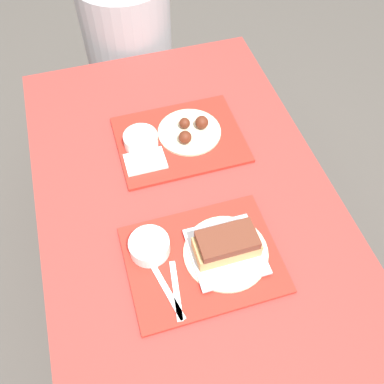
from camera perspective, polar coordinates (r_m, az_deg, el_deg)
The scene contains 14 objects.
ground_plane at distance 2.01m, azimuth -0.60°, elevation -12.83°, with size 12.00×12.00×0.00m, color #4C4742.
picnic_table at distance 1.42m, azimuth -0.83°, elevation -2.49°, with size 0.91×1.44×0.76m.
picnic_bench_far at distance 2.26m, azimuth -7.51°, elevation 12.80°, with size 0.87×0.28×0.44m.
tray_near at distance 1.22m, azimuth 1.45°, elevation -8.95°, with size 0.42×0.33×0.01m.
tray_far at distance 1.48m, azimuth -1.63°, elevation 7.02°, with size 0.42×0.33×0.01m.
bowl_coleslaw_near at distance 1.21m, azimuth -5.71°, elevation -7.14°, with size 0.11×0.11×0.05m.
brisket_sandwich_plate at distance 1.19m, azimuth 4.61°, elevation -7.39°, with size 0.24×0.24×0.09m.
plastic_fork_near at distance 1.17m, azimuth -3.21°, elevation -13.23°, with size 0.05×0.17×0.00m.
plastic_knife_near at distance 1.17m, azimuth -2.14°, elevation -12.96°, with size 0.04×0.17×0.00m.
condiment_packet at distance 1.24m, azimuth 1.17°, elevation -5.65°, with size 0.04×0.03×0.01m.
bowl_coleslaw_far at distance 1.44m, azimuth -6.84°, elevation 6.96°, with size 0.11×0.11×0.05m.
wings_plate_far at distance 1.48m, azimuth -0.24°, elevation 8.22°, with size 0.22×0.22×0.05m.
napkin_far at distance 1.41m, azimuth -6.23°, elevation 4.10°, with size 0.13×0.09×0.01m.
person_seated_across at distance 2.05m, azimuth -8.59°, elevation 20.15°, with size 0.39×0.39×0.70m.
Camera 1 is at (-0.20, -0.75, 1.85)m, focal length 40.00 mm.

